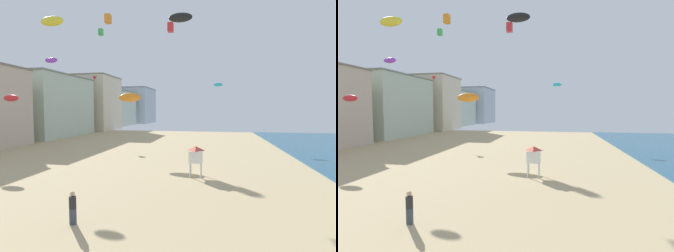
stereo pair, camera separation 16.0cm
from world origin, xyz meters
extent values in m
cube|color=#B7C6B2|center=(-25.36, 43.31, 6.32)|extent=(13.03, 17.91, 12.65)
cube|color=slate|center=(-25.36, 43.31, 12.80)|extent=(13.29, 18.27, 0.30)
cube|color=beige|center=(-25.36, 60.76, 7.38)|extent=(15.90, 12.49, 14.76)
cube|color=gray|center=(-25.36, 60.76, 14.91)|extent=(16.22, 12.74, 0.30)
cube|color=#B7C6B2|center=(-25.36, 79.01, 6.00)|extent=(11.11, 18.05, 12.00)
cube|color=slate|center=(-25.36, 79.01, 12.15)|extent=(11.33, 18.41, 0.30)
cube|color=#ADB7C1|center=(-25.36, 99.29, 7.38)|extent=(16.77, 18.14, 14.76)
cube|color=slate|center=(-25.36, 99.29, 14.91)|extent=(17.10, 18.51, 0.30)
cube|color=#383D4C|center=(3.96, 6.90, 0.40)|extent=(0.28, 0.18, 0.80)
cylinder|color=#262628|center=(3.96, 6.90, 1.10)|extent=(0.34, 0.34, 0.60)
sphere|color=tan|center=(3.96, 6.90, 1.52)|extent=(0.24, 0.24, 0.24)
cylinder|color=white|center=(8.68, 16.24, 0.60)|extent=(0.10, 0.10, 1.20)
cylinder|color=white|center=(9.58, 16.24, 0.60)|extent=(0.10, 0.10, 1.20)
cylinder|color=white|center=(8.68, 17.14, 0.60)|extent=(0.10, 0.10, 1.20)
cylinder|color=white|center=(9.58, 17.14, 0.60)|extent=(0.10, 0.10, 1.20)
cube|color=white|center=(9.13, 16.69, 1.70)|extent=(1.10, 1.10, 1.00)
pyramid|color=#D14C3D|center=(9.13, 16.69, 2.38)|extent=(1.10, 1.10, 0.35)
cube|color=red|center=(2.96, 38.44, 19.68)|extent=(0.96, 0.96, 1.51)
ellipsoid|color=yellow|center=(-7.34, 21.36, 15.46)|extent=(2.81, 0.78, 1.09)
ellipsoid|color=red|center=(-11.21, 19.39, 6.86)|extent=(1.87, 0.52, 0.73)
cube|color=green|center=(-9.16, 36.95, 19.17)|extent=(0.69, 0.69, 1.09)
cube|color=orange|center=(-4.09, 28.88, 18.19)|extent=(0.77, 0.77, 1.21)
cone|color=red|center=(-11.15, 38.26, 11.41)|extent=(0.78, 0.78, 0.64)
cylinder|color=maroon|center=(-11.15, 38.26, 10.52)|extent=(0.04, 0.04, 1.14)
ellipsoid|color=#2DB7CC|center=(11.04, 37.22, 9.68)|extent=(1.46, 0.41, 0.57)
ellipsoid|color=orange|center=(0.15, 25.57, 7.14)|extent=(2.84, 0.79, 1.10)
ellipsoid|color=purple|center=(-6.19, 19.45, 10.76)|extent=(1.44, 0.40, 0.56)
ellipsoid|color=black|center=(8.04, 15.03, 12.48)|extent=(1.80, 0.50, 0.70)
camera|label=1|loc=(10.71, -3.55, 5.55)|focal=26.11mm
camera|label=2|loc=(10.87, -3.52, 5.55)|focal=26.11mm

